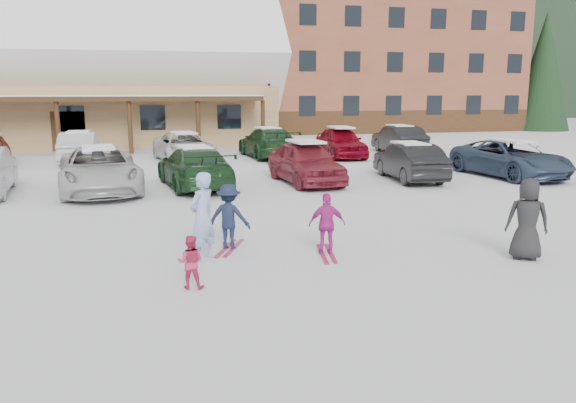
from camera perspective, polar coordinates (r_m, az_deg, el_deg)
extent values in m
plane|color=white|center=(11.16, -0.30, -6.09)|extent=(160.00, 160.00, 0.00)
cube|color=tan|center=(38.96, -23.44, 8.04)|extent=(28.00, 10.00, 3.60)
cube|color=#422814|center=(32.84, -25.40, 9.40)|extent=(25.20, 2.60, 0.25)
cube|color=white|center=(39.00, -23.87, 13.52)|extent=(29.12, 9.69, 9.69)
cube|color=brown|center=(51.84, 7.58, 14.05)|extent=(24.00, 14.00, 12.00)
cube|color=brown|center=(48.48, -10.27, 12.40)|extent=(7.00, 12.60, 9.00)
cube|color=#422814|center=(45.39, 10.58, 7.94)|extent=(24.00, 0.10, 1.80)
cylinder|color=black|center=(36.10, -1.92, 10.25)|extent=(0.16, 0.16, 5.47)
cube|color=black|center=(36.16, -1.96, 14.79)|extent=(0.50, 0.25, 0.25)
cylinder|color=black|center=(53.42, 24.11, 7.36)|extent=(0.60, 0.60, 1.32)
cone|color=black|center=(53.44, 24.60, 13.36)|extent=(4.84, 4.84, 9.90)
cylinder|color=black|center=(55.09, -4.72, 8.25)|extent=(0.60, 0.60, 1.08)
cone|color=black|center=(55.05, -4.80, 13.03)|extent=(3.96, 3.96, 8.10)
cylinder|color=black|center=(67.17, 19.58, 8.30)|extent=(0.60, 0.60, 1.38)
cone|color=black|center=(67.20, 19.91, 13.29)|extent=(5.06, 5.06, 10.35)
imported|color=#93A6DA|center=(11.16, -8.70, -1.52)|extent=(0.76, 0.75, 1.77)
imported|color=#C32D51|center=(9.70, -9.89, -6.07)|extent=(0.53, 0.46, 0.93)
imported|color=#151D38|center=(11.90, -6.02, -1.56)|extent=(1.03, 0.84, 1.40)
cube|color=#A81842|center=(12.07, -5.96, -4.73)|extent=(0.74, 1.36, 0.03)
imported|color=#B7248B|center=(11.48, 3.98, -2.31)|extent=(0.79, 0.43, 1.28)
cube|color=#A81842|center=(11.64, 3.94, -5.30)|extent=(0.43, 1.41, 0.03)
imported|color=black|center=(12.06, 23.15, -1.65)|extent=(0.96, 0.85, 1.64)
imported|color=silver|center=(19.62, -18.61, 3.09)|extent=(3.13, 5.66, 1.50)
imported|color=#1C4021|center=(19.77, -9.49, 3.45)|extent=(2.65, 5.11, 1.42)
imported|color=maroon|center=(20.44, 1.79, 4.01)|extent=(2.23, 4.64, 1.53)
imported|color=black|center=(21.63, 12.24, 3.97)|extent=(1.73, 4.31, 1.39)
imported|color=#32415A|center=(23.62, 21.66, 4.07)|extent=(2.93, 5.35, 1.42)
imported|color=silver|center=(27.93, -20.43, 5.17)|extent=(1.66, 4.46, 1.46)
imported|color=silver|center=(27.14, -10.52, 5.45)|extent=(3.04, 5.27, 1.38)
imported|color=#1B3F20|center=(28.45, -2.07, 5.99)|extent=(2.54, 5.31, 1.49)
imported|color=maroon|center=(28.62, 5.38, 6.01)|extent=(1.93, 4.52, 1.52)
imported|color=black|center=(30.81, 11.19, 6.19)|extent=(1.81, 4.63, 1.50)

